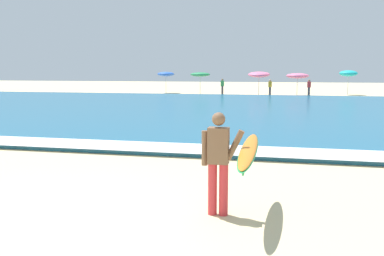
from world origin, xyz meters
name	(u,v)px	position (x,y,z in m)	size (l,w,h in m)	color
ground_plane	(31,225)	(0.00, 0.00, 0.00)	(160.00, 160.00, 0.00)	beige
sea	(220,109)	(0.00, 19.47, 0.07)	(120.00, 28.00, 0.14)	#1E6084
surf_foam	(152,147)	(0.00, 6.07, 0.15)	(120.00, 1.54, 0.01)	white
surfer_with_board	(231,156)	(3.00, 1.09, 1.02)	(0.92, 2.35, 1.73)	red
beach_umbrella_0	(166,74)	(-8.46, 36.92, 2.00)	(1.80, 1.80, 2.24)	beige
beach_umbrella_1	(200,74)	(-4.38, 35.13, 1.99)	(1.97, 1.97, 2.20)	beige
beach_umbrella_2	(259,75)	(1.39, 35.46, 1.99)	(2.11, 2.15, 2.35)	beige
beach_umbrella_3	(297,76)	(5.04, 35.53, 1.88)	(2.14, 2.14, 2.13)	beige
beach_umbrella_4	(348,73)	(9.92, 37.45, 2.10)	(1.72, 1.74, 2.42)	beige
beachgoer_near_row_left	(270,87)	(2.53, 34.04, 0.84)	(0.32, 0.20, 1.58)	#383842
beachgoer_near_row_mid	(309,87)	(6.06, 33.97, 0.84)	(0.32, 0.20, 1.58)	#383842
beachgoer_near_row_right	(222,86)	(-2.19, 35.46, 0.84)	(0.32, 0.20, 1.58)	#383842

